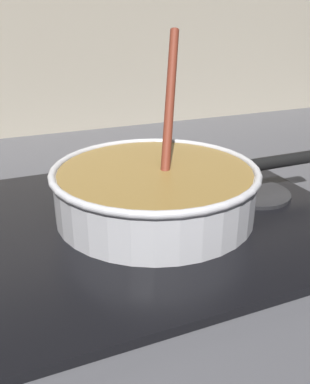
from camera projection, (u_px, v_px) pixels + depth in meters
name	position (u px, v px, depth m)	size (l,w,h in m)	color
ground	(219.00, 312.00, 0.47)	(2.40, 1.60, 0.04)	#4C4C51
backsplash_wall	(62.00, 23.00, 1.02)	(2.40, 0.02, 0.55)	#B2A893
hob_plate	(155.00, 217.00, 0.63)	(0.56, 0.48, 0.01)	black
burner_ring	(155.00, 211.00, 0.63)	(0.19, 0.19, 0.01)	#592D0C
spare_burner	(254.00, 193.00, 0.69)	(0.12, 0.12, 0.01)	#262628
cooking_pan	(156.00, 189.00, 0.61)	(0.46, 0.31, 0.26)	silver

